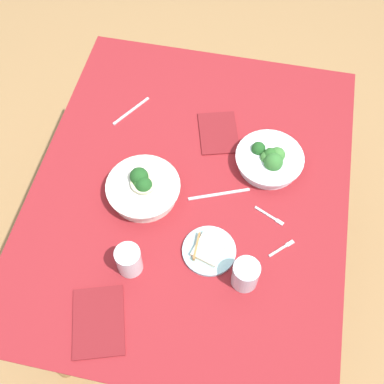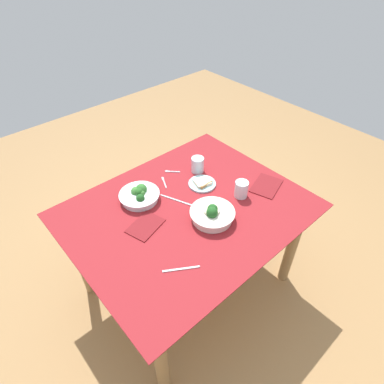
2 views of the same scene
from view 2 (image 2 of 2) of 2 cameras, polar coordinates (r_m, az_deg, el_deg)
ground_plane at (r=2.43m, az=-0.61°, el=-15.75°), size 6.00×6.00×0.00m
dining_table at (r=1.93m, az=-0.74°, el=-5.37°), size 1.33×1.08×0.74m
broccoli_bowl_far at (r=1.92m, az=-9.27°, el=-0.59°), size 0.24×0.24×0.09m
broccoli_bowl_near at (r=1.78m, az=3.61°, el=-3.97°), size 0.25×0.25×0.11m
bread_side_plate at (r=2.02m, az=1.83°, el=1.55°), size 0.17×0.17×0.03m
water_glass_center at (r=1.93m, az=8.73°, el=0.50°), size 0.08×0.08×0.10m
water_glass_side at (r=2.10m, az=0.99°, el=4.87°), size 0.08×0.08×0.10m
fork_by_far_bowl at (r=2.05m, az=-4.97°, el=1.78°), size 0.06×0.10×0.00m
fork_by_near_bowl at (r=2.13m, az=-3.60°, el=3.64°), size 0.08×0.08×0.00m
table_knife_left at (r=1.58m, az=-1.93°, el=-13.47°), size 0.16×0.10×0.00m
table_knife_right at (r=1.91m, az=-2.72°, el=-1.39°), size 0.09×0.20×0.00m
napkin_folded_upper at (r=1.78m, az=-8.27°, el=-5.95°), size 0.22×0.19×0.01m
napkin_folded_lower at (r=2.06m, az=13.02°, el=1.09°), size 0.25×0.21×0.01m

